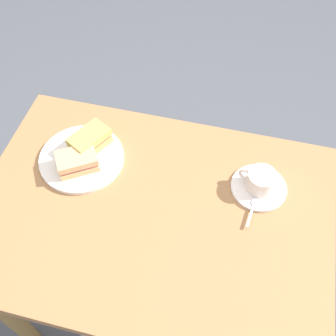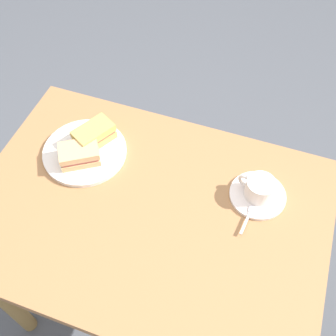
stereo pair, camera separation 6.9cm
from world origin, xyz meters
name	(u,v)px [view 1 (the left image)]	position (x,y,z in m)	size (l,w,h in m)	color
ground_plane	(157,295)	(0.00, 0.00, 0.00)	(6.00, 6.00, 0.00)	#4B4E54
dining_table	(153,229)	(0.00, 0.00, 0.62)	(1.02, 0.71, 0.73)	#9B6A40
sandwich_plate	(82,158)	(-0.26, 0.12, 0.74)	(0.26, 0.26, 0.01)	silver
sandwich_front	(77,161)	(-0.25, 0.09, 0.77)	(0.14, 0.13, 0.05)	tan
sandwich_back	(90,140)	(-0.24, 0.17, 0.78)	(0.12, 0.14, 0.06)	tan
coffee_saucer	(259,188)	(0.29, 0.15, 0.74)	(0.16, 0.16, 0.01)	silver
coffee_cup	(260,180)	(0.28, 0.15, 0.78)	(0.11, 0.08, 0.06)	silver
spoon	(253,207)	(0.28, 0.07, 0.75)	(0.02, 0.10, 0.01)	silver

